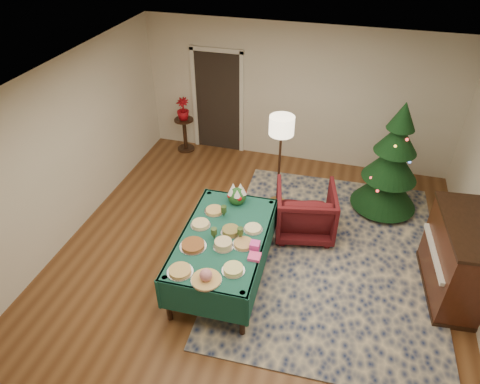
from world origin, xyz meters
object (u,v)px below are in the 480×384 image
(potted_plant, at_px, (183,114))
(piano, at_px, (457,260))
(buffet_table, at_px, (224,244))
(christmas_tree, at_px, (392,165))
(floor_lamp, at_px, (281,131))
(armchair, at_px, (305,209))
(gift_box, at_px, (255,246))
(side_table, at_px, (185,135))

(potted_plant, height_order, piano, piano)
(buffet_table, relative_size, piano, 1.41)
(potted_plant, xyz_separation_m, christmas_tree, (4.07, -1.00, 0.06))
(piano, bearing_deg, floor_lamp, 152.89)
(armchair, distance_m, christmas_tree, 1.65)
(gift_box, bearing_deg, side_table, 124.72)
(buffet_table, height_order, gift_box, gift_box)
(gift_box, distance_m, floor_lamp, 2.17)
(potted_plant, height_order, christmas_tree, christmas_tree)
(floor_lamp, xyz_separation_m, piano, (2.68, -1.37, -0.84))
(potted_plant, bearing_deg, side_table, 0.00)
(buffet_table, height_order, floor_lamp, floor_lamp)
(armchair, bearing_deg, floor_lamp, -61.47)
(christmas_tree, bearing_deg, floor_lamp, -169.57)
(gift_box, bearing_deg, buffet_table, 164.36)
(christmas_tree, bearing_deg, armchair, -140.90)
(floor_lamp, bearing_deg, christmas_tree, 10.43)
(armchair, distance_m, potted_plant, 3.49)
(christmas_tree, bearing_deg, piano, -62.61)
(buffet_table, relative_size, side_table, 2.86)
(armchair, height_order, side_table, armchair)
(floor_lamp, distance_m, potted_plant, 2.69)
(potted_plant, bearing_deg, armchair, -35.16)
(potted_plant, distance_m, christmas_tree, 4.19)
(buffet_table, bearing_deg, side_table, 120.03)
(piano, bearing_deg, christmas_tree, 117.39)
(buffet_table, xyz_separation_m, christmas_tree, (2.17, 2.29, 0.28))
(armchair, bearing_deg, piano, 149.78)
(buffet_table, distance_m, side_table, 3.80)
(gift_box, height_order, potted_plant, potted_plant)
(gift_box, xyz_separation_m, potted_plant, (-2.37, 3.41, 0.01))
(buffet_table, bearing_deg, piano, 10.75)
(floor_lamp, xyz_separation_m, christmas_tree, (1.80, 0.33, -0.52))
(gift_box, height_order, piano, piano)
(side_table, distance_m, piano, 5.65)
(christmas_tree, relative_size, piano, 1.40)
(side_table, bearing_deg, floor_lamp, -30.36)
(gift_box, distance_m, potted_plant, 4.15)
(side_table, xyz_separation_m, piano, (4.95, -2.70, 0.24))
(gift_box, bearing_deg, armchair, 71.62)
(armchair, xyz_separation_m, side_table, (-2.84, 2.00, -0.12))
(buffet_table, height_order, christmas_tree, christmas_tree)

